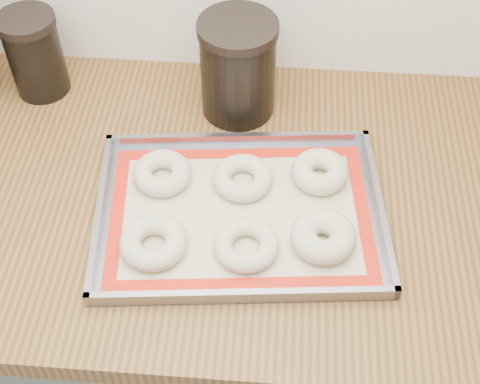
# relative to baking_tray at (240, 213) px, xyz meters

# --- Properties ---
(cabinet) EXTENTS (3.00, 0.65, 0.86)m
(cabinet) POSITION_rel_baking_tray_xyz_m (-0.22, 0.06, -0.48)
(cabinet) COLOR #5D675B
(cabinet) RESTS_ON floor
(countertop) EXTENTS (3.06, 0.68, 0.04)m
(countertop) POSITION_rel_baking_tray_xyz_m (-0.22, 0.06, -0.03)
(countertop) COLOR brown
(countertop) RESTS_ON cabinet
(baking_tray) EXTENTS (0.49, 0.38, 0.03)m
(baking_tray) POSITION_rel_baking_tray_xyz_m (0.00, 0.00, 0.00)
(baking_tray) COLOR gray
(baking_tray) RESTS_ON countertop
(baking_mat) EXTENTS (0.45, 0.33, 0.00)m
(baking_mat) POSITION_rel_baking_tray_xyz_m (0.00, 0.00, -0.00)
(baking_mat) COLOR #C6B793
(baking_mat) RESTS_ON baking_tray
(bagel_front_left) EXTENTS (0.13, 0.13, 0.03)m
(bagel_front_left) POSITION_rel_baking_tray_xyz_m (-0.13, -0.08, 0.01)
(bagel_front_left) COLOR #C3B897
(bagel_front_left) RESTS_ON baking_mat
(bagel_front_mid) EXTENTS (0.11, 0.11, 0.03)m
(bagel_front_mid) POSITION_rel_baking_tray_xyz_m (0.02, -0.07, 0.01)
(bagel_front_mid) COLOR #C3B897
(bagel_front_mid) RESTS_ON baking_mat
(bagel_front_right) EXTENTS (0.12, 0.12, 0.04)m
(bagel_front_right) POSITION_rel_baking_tray_xyz_m (0.13, -0.05, 0.02)
(bagel_front_right) COLOR #C3B897
(bagel_front_right) RESTS_ON baking_mat
(bagel_back_left) EXTENTS (0.13, 0.13, 0.03)m
(bagel_back_left) POSITION_rel_baking_tray_xyz_m (-0.14, 0.06, 0.01)
(bagel_back_left) COLOR #C3B897
(bagel_back_left) RESTS_ON baking_mat
(bagel_back_mid) EXTENTS (0.12, 0.12, 0.03)m
(bagel_back_mid) POSITION_rel_baking_tray_xyz_m (-0.00, 0.06, 0.01)
(bagel_back_mid) COLOR #C3B897
(bagel_back_mid) RESTS_ON baking_mat
(bagel_back_right) EXTENTS (0.10, 0.10, 0.04)m
(bagel_back_right) POSITION_rel_baking_tray_xyz_m (0.13, 0.09, 0.02)
(bagel_back_right) COLOR #C3B897
(bagel_back_right) RESTS_ON baking_mat
(canister_mid) EXTENTS (0.10, 0.10, 0.16)m
(canister_mid) POSITION_rel_baking_tray_xyz_m (-0.40, 0.28, 0.07)
(canister_mid) COLOR black
(canister_mid) RESTS_ON countertop
(canister_right) EXTENTS (0.14, 0.14, 0.19)m
(canister_right) POSITION_rel_baking_tray_xyz_m (-0.02, 0.26, 0.09)
(canister_right) COLOR black
(canister_right) RESTS_ON countertop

